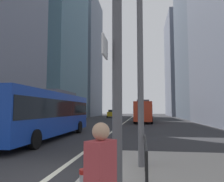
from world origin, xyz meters
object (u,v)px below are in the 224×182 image
at_px(car_oncoming_mid, 112,114).
at_px(street_lamp_post, 140,13).
at_px(car_receding_near, 148,113).
at_px(city_bus_red_distant, 141,110).
at_px(bollard_back, 95,163).
at_px(traffic_signal_gantry, 40,22).
at_px(city_bus_red_receding, 143,111).
at_px(city_bus_blue_oncoming, 47,112).

xyz_separation_m(car_oncoming_mid, street_lamp_post, (7.62, -47.60, 4.29)).
bearing_deg(car_receding_near, city_bus_red_distant, -101.93).
height_order(car_receding_near, street_lamp_post, street_lamp_post).
bearing_deg(street_lamp_post, bollard_back, -124.78).
height_order(car_oncoming_mid, traffic_signal_gantry, traffic_signal_gantry).
bearing_deg(city_bus_red_receding, bollard_back, -92.74).
height_order(city_bus_red_distant, traffic_signal_gantry, traffic_signal_gantry).
bearing_deg(city_bus_blue_oncoming, traffic_signal_gantry, -66.58).
distance_m(car_oncoming_mid, traffic_signal_gantry, 50.47).
xyz_separation_m(car_receding_near, traffic_signal_gantry, (-3.99, -60.17, 3.09)).
bearing_deg(car_oncoming_mid, city_bus_red_receding, -68.61).
relative_size(car_oncoming_mid, traffic_signal_gantry, 0.69).
xyz_separation_m(city_bus_red_receding, car_receding_near, (1.41, 30.10, -0.85)).
bearing_deg(traffic_signal_gantry, car_oncoming_mid, 96.00).
height_order(city_bus_red_receding, car_oncoming_mid, city_bus_red_receding).
bearing_deg(car_oncoming_mid, street_lamp_post, -80.91).
xyz_separation_m(city_bus_red_receding, car_oncoming_mid, (-7.85, 20.03, -0.85)).
bearing_deg(city_bus_blue_oncoming, car_receding_near, 80.84).
xyz_separation_m(city_bus_red_distant, bollard_back, (-0.82, -49.94, -1.21)).
xyz_separation_m(city_bus_blue_oncoming, city_bus_red_distant, (6.16, 41.16, -0.00)).
bearing_deg(city_bus_red_distant, bollard_back, -90.94).
distance_m(city_bus_blue_oncoming, city_bus_red_distant, 41.62).
height_order(city_bus_blue_oncoming, street_lamp_post, street_lamp_post).
xyz_separation_m(city_bus_red_distant, car_oncoming_mid, (-7.27, -0.66, -0.85)).
xyz_separation_m(car_oncoming_mid, bollard_back, (6.45, -49.28, -0.36)).
bearing_deg(city_bus_red_distant, city_bus_red_receding, -88.41).
distance_m(city_bus_red_receding, city_bus_red_distant, 20.70).
height_order(city_bus_red_distant, bollard_back, city_bus_red_distant).
relative_size(city_bus_red_receding, car_receding_near, 2.46).
distance_m(city_bus_blue_oncoming, street_lamp_post, 10.23).
bearing_deg(car_oncoming_mid, city_bus_red_distant, 5.20).
bearing_deg(bollard_back, city_bus_red_distant, 89.06).
height_order(city_bus_blue_oncoming, bollard_back, city_bus_blue_oncoming).
distance_m(city_bus_red_receding, car_oncoming_mid, 21.53).
relative_size(city_bus_red_distant, traffic_signal_gantry, 1.81).
bearing_deg(car_oncoming_mid, traffic_signal_gantry, -84.00).
distance_m(city_bus_red_receding, traffic_signal_gantry, 30.26).
bearing_deg(city_bus_red_receding, car_receding_near, 87.31).
distance_m(city_bus_blue_oncoming, car_receding_near, 51.23).
xyz_separation_m(city_bus_red_receding, street_lamp_post, (-0.23, -27.56, 3.45)).
bearing_deg(street_lamp_post, city_bus_blue_oncoming, 132.53).
bearing_deg(street_lamp_post, city_bus_red_distant, 90.41).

